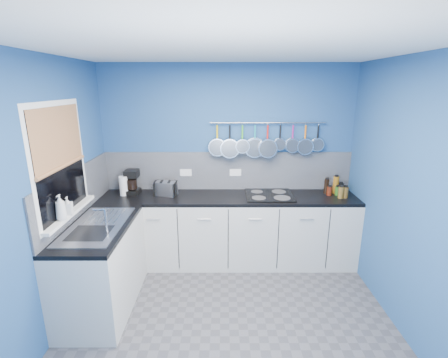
{
  "coord_description": "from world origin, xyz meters",
  "views": [
    {
      "loc": [
        -0.05,
        -2.67,
        2.23
      ],
      "look_at": [
        -0.05,
        0.75,
        1.25
      ],
      "focal_mm": 26.26,
      "sensor_mm": 36.0,
      "label": 1
    }
  ],
  "objects_px": {
    "soap_bottle_a": "(60,207)",
    "soap_bottle_b": "(68,206)",
    "canister": "(173,189)",
    "coffee_maker": "(132,182)",
    "toaster": "(166,188)",
    "hob": "(269,195)",
    "paper_towel": "(124,186)"
  },
  "relations": [
    {
      "from": "soap_bottle_a",
      "to": "soap_bottle_b",
      "type": "distance_m",
      "value": 0.14
    },
    {
      "from": "soap_bottle_a",
      "to": "canister",
      "type": "bearing_deg",
      "value": 54.97
    },
    {
      "from": "soap_bottle_a",
      "to": "coffee_maker",
      "type": "relative_size",
      "value": 0.78
    },
    {
      "from": "coffee_maker",
      "to": "toaster",
      "type": "xyz_separation_m",
      "value": [
        0.43,
        -0.05,
        -0.07
      ]
    },
    {
      "from": "hob",
      "to": "coffee_maker",
      "type": "bearing_deg",
      "value": 177.34
    },
    {
      "from": "soap_bottle_a",
      "to": "paper_towel",
      "type": "relative_size",
      "value": 0.99
    },
    {
      "from": "paper_towel",
      "to": "canister",
      "type": "xyz_separation_m",
      "value": [
        0.61,
        0.05,
        -0.06
      ]
    },
    {
      "from": "paper_towel",
      "to": "coffee_maker",
      "type": "xyz_separation_m",
      "value": [
        0.09,
        0.05,
        0.03
      ]
    },
    {
      "from": "paper_towel",
      "to": "toaster",
      "type": "height_order",
      "value": "paper_towel"
    },
    {
      "from": "paper_towel",
      "to": "hob",
      "type": "relative_size",
      "value": 0.41
    },
    {
      "from": "soap_bottle_b",
      "to": "canister",
      "type": "bearing_deg",
      "value": 51.73
    },
    {
      "from": "soap_bottle_b",
      "to": "canister",
      "type": "xyz_separation_m",
      "value": [
        0.84,
        1.06,
        -0.18
      ]
    },
    {
      "from": "coffee_maker",
      "to": "hob",
      "type": "relative_size",
      "value": 0.52
    },
    {
      "from": "canister",
      "to": "hob",
      "type": "xyz_separation_m",
      "value": [
        1.21,
        -0.08,
        -0.05
      ]
    },
    {
      "from": "coffee_maker",
      "to": "toaster",
      "type": "relative_size",
      "value": 1.15
    },
    {
      "from": "soap_bottle_b",
      "to": "coffee_maker",
      "type": "relative_size",
      "value": 0.56
    },
    {
      "from": "hob",
      "to": "soap_bottle_b",
      "type": "bearing_deg",
      "value": -154.42
    },
    {
      "from": "toaster",
      "to": "hob",
      "type": "height_order",
      "value": "toaster"
    },
    {
      "from": "soap_bottle_b",
      "to": "toaster",
      "type": "height_order",
      "value": "soap_bottle_b"
    },
    {
      "from": "soap_bottle_a",
      "to": "canister",
      "type": "height_order",
      "value": "soap_bottle_a"
    },
    {
      "from": "soap_bottle_b",
      "to": "canister",
      "type": "height_order",
      "value": "soap_bottle_b"
    },
    {
      "from": "canister",
      "to": "hob",
      "type": "distance_m",
      "value": 1.21
    },
    {
      "from": "soap_bottle_a",
      "to": "hob",
      "type": "distance_m",
      "value": 2.34
    },
    {
      "from": "coffee_maker",
      "to": "canister",
      "type": "bearing_deg",
      "value": 3.16
    },
    {
      "from": "soap_bottle_b",
      "to": "canister",
      "type": "distance_m",
      "value": 1.36
    },
    {
      "from": "soap_bottle_a",
      "to": "soap_bottle_b",
      "type": "height_order",
      "value": "soap_bottle_a"
    },
    {
      "from": "paper_towel",
      "to": "coffee_maker",
      "type": "distance_m",
      "value": 0.11
    },
    {
      "from": "soap_bottle_a",
      "to": "paper_towel",
      "type": "bearing_deg",
      "value": 78.92
    },
    {
      "from": "paper_towel",
      "to": "soap_bottle_b",
      "type": "bearing_deg",
      "value": -102.5
    },
    {
      "from": "hob",
      "to": "canister",
      "type": "bearing_deg",
      "value": 176.15
    },
    {
      "from": "soap_bottle_b",
      "to": "soap_bottle_a",
      "type": "bearing_deg",
      "value": -90.0
    },
    {
      "from": "soap_bottle_a",
      "to": "coffee_maker",
      "type": "xyz_separation_m",
      "value": [
        0.32,
        1.19,
        -0.12
      ]
    }
  ]
}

